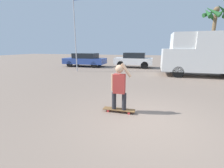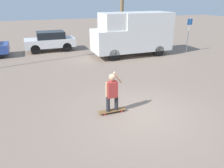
# 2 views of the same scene
# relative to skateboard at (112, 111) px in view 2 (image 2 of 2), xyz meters

# --- Properties ---
(ground_plane) EXTENTS (80.00, 80.00, 0.00)m
(ground_plane) POSITION_rel_skateboard_xyz_m (0.90, -0.40, -0.08)
(ground_plane) COLOR gray
(skateboard) EXTENTS (1.04, 0.25, 0.10)m
(skateboard) POSITION_rel_skateboard_xyz_m (0.00, 0.00, 0.00)
(skateboard) COLOR brown
(skateboard) RESTS_ON ground_plane
(person_skateboarder) EXTENTS (0.65, 0.25, 1.51)m
(person_skateboarder) POSITION_rel_skateboard_xyz_m (-0.00, 0.00, 0.83)
(person_skateboarder) COLOR #28282D
(person_skateboarder) RESTS_ON skateboard
(camper_van) EXTENTS (5.71, 2.20, 3.06)m
(camper_van) POSITION_rel_skateboard_xyz_m (4.62, 7.72, 1.58)
(camper_van) COLOR black
(camper_van) RESTS_ON ground_plane
(parked_car_white) EXTENTS (3.86, 1.78, 1.54)m
(parked_car_white) POSITION_rel_skateboard_xyz_m (-0.93, 11.40, 0.74)
(parked_car_white) COLOR black
(parked_car_white) RESTS_ON ground_plane
(street_sign) EXTENTS (0.44, 0.06, 2.56)m
(street_sign) POSITION_rel_skateboard_xyz_m (8.97, 7.00, 1.55)
(street_sign) COLOR #B7B7BC
(street_sign) RESTS_ON ground_plane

